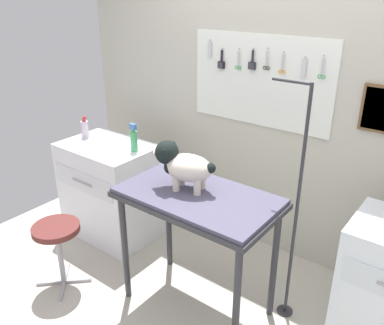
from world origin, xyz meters
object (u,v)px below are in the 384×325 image
grooming_table (198,207)px  stool (57,237)px  grooming_arm (294,219)px  spray_bottle_short (134,140)px  counter_left (111,190)px  dog (182,165)px

grooming_table → stool: (-0.96, -0.45, -0.38)m
stool → grooming_table: bearing=25.1°
grooming_arm → grooming_table: bearing=-149.1°
spray_bottle_short → counter_left: bearing=-170.9°
spray_bottle_short → dog: bearing=-23.0°
dog → counter_left: 1.27m
counter_left → spray_bottle_short: size_ratio=3.73×
grooming_table → grooming_arm: size_ratio=0.64×
counter_left → stool: (0.23, -0.73, -0.01)m
dog → spray_bottle_short: size_ratio=1.81×
dog → counter_left: size_ratio=0.49×
stool → spray_bottle_short: 0.95m
grooming_arm → counter_left: size_ratio=1.87×
dog → stool: dog is taller
grooming_table → grooming_arm: grooming_arm is taller
counter_left → grooming_table: bearing=-13.4°
dog → spray_bottle_short: 0.84m
counter_left → spray_bottle_short: bearing=9.1°
stool → spray_bottle_short: (0.06, 0.78, 0.55)m
stool → spray_bottle_short: spray_bottle_short is taller
grooming_arm → stool: 1.71m
grooming_arm → dog: size_ratio=3.85×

